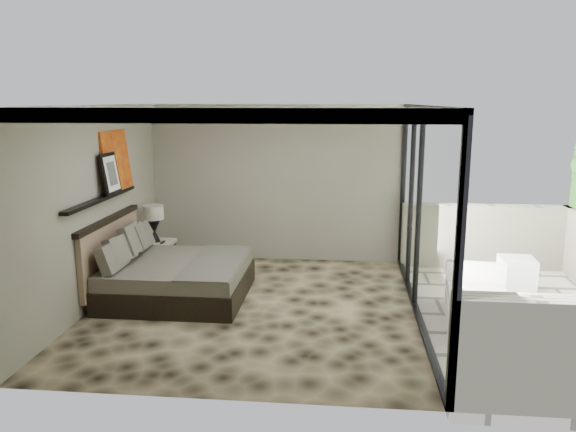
# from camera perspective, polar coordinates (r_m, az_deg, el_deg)

# --- Properties ---
(floor) EXTENTS (5.00, 5.00, 0.00)m
(floor) POSITION_cam_1_polar(r_m,az_deg,el_deg) (8.02, -3.42, -9.25)
(floor) COLOR black
(floor) RESTS_ON ground
(ceiling) EXTENTS (4.50, 5.00, 0.02)m
(ceiling) POSITION_cam_1_polar(r_m,az_deg,el_deg) (7.49, -3.68, 11.10)
(ceiling) COLOR silver
(ceiling) RESTS_ON back_wall
(back_wall) EXTENTS (4.50, 0.02, 2.80)m
(back_wall) POSITION_cam_1_polar(r_m,az_deg,el_deg) (10.07, -1.27, 3.32)
(back_wall) COLOR gray
(back_wall) RESTS_ON floor
(left_wall) EXTENTS (0.02, 5.00, 2.80)m
(left_wall) POSITION_cam_1_polar(r_m,az_deg,el_deg) (8.29, -19.01, 0.88)
(left_wall) COLOR gray
(left_wall) RESTS_ON floor
(glass_wall) EXTENTS (0.08, 5.00, 2.80)m
(glass_wall) POSITION_cam_1_polar(r_m,az_deg,el_deg) (7.61, 13.43, 0.27)
(glass_wall) COLOR white
(glass_wall) RESTS_ON floor
(terrace_slab) EXTENTS (3.00, 5.00, 0.12)m
(terrace_slab) POSITION_cam_1_polar(r_m,az_deg,el_deg) (8.34, 23.35, -9.83)
(terrace_slab) COLOR #B8AD9D
(terrace_slab) RESTS_ON ground
(picture_ledge) EXTENTS (0.12, 2.20, 0.05)m
(picture_ledge) POSITION_cam_1_polar(r_m,az_deg,el_deg) (8.34, -18.40, 1.68)
(picture_ledge) COLOR black
(picture_ledge) RESTS_ON left_wall
(bed) EXTENTS (2.04, 1.98, 1.13)m
(bed) POSITION_cam_1_polar(r_m,az_deg,el_deg) (8.50, -11.81, -5.89)
(bed) COLOR black
(bed) RESTS_ON floor
(nightstand) EXTENTS (0.61, 0.61, 0.53)m
(nightstand) POSITION_cam_1_polar(r_m,az_deg,el_deg) (9.83, -13.04, -3.95)
(nightstand) COLOR black
(nightstand) RESTS_ON floor
(table_lamp) EXTENTS (0.34, 0.34, 0.62)m
(table_lamp) POSITION_cam_1_polar(r_m,az_deg,el_deg) (9.67, -13.48, -0.26)
(table_lamp) COLOR black
(table_lamp) RESTS_ON nightstand
(abstract_canvas) EXTENTS (0.13, 0.90, 0.90)m
(abstract_canvas) POSITION_cam_1_polar(r_m,az_deg,el_deg) (8.85, -17.05, 5.41)
(abstract_canvas) COLOR #AD1A0E
(abstract_canvas) RESTS_ON picture_ledge
(framed_print) EXTENTS (0.11, 0.50, 0.60)m
(framed_print) POSITION_cam_1_polar(r_m,az_deg,el_deg) (8.51, -17.58, 4.13)
(framed_print) COLOR black
(framed_print) RESTS_ON picture_ledge
(ottoman) EXTENTS (0.54, 0.54, 0.51)m
(ottoman) POSITION_cam_1_polar(r_m,az_deg,el_deg) (9.30, 22.19, -5.50)
(ottoman) COLOR silver
(ottoman) RESTS_ON terrace_slab
(lounger) EXTENTS (1.02, 1.71, 0.63)m
(lounger) POSITION_cam_1_polar(r_m,az_deg,el_deg) (7.79, 18.83, -8.97)
(lounger) COLOR white
(lounger) RESTS_ON terrace_slab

